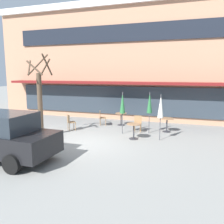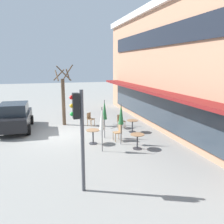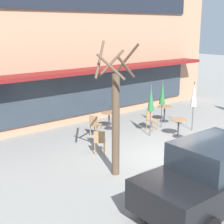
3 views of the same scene
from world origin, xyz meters
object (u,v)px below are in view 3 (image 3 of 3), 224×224
Objects in this scene: cafe_table_by_tree at (109,118)px; cafe_chair_1 at (151,118)px; patio_umbrella_corner_open at (162,93)px; cafe_chair_0 at (95,124)px; parked_sedan at (212,175)px; patio_umbrella_cream_folded at (151,98)px; street_tree at (115,115)px; patio_umbrella_green_folded at (194,94)px; cafe_chair_2 at (100,140)px; cafe_table_streetside at (178,125)px; cafe_table_near_wall at (165,111)px.

cafe_chair_1 is (1.34, -1.33, 0.01)m from cafe_table_by_tree.
patio_umbrella_corner_open reaches higher than cafe_chair_0.
parked_sedan reaches higher than cafe_chair_1.
patio_umbrella_cream_folded and patio_umbrella_corner_open have the same top height.
parked_sedan is at bearing -80.43° from street_tree.
patio_umbrella_green_folded is 2.47× the size of cafe_chair_0.
cafe_table_by_tree is 0.35× the size of patio_umbrella_green_folded.
patio_umbrella_green_folded is 2.15m from cafe_chair_1.
patio_umbrella_cream_folded is 1.00× the size of patio_umbrella_corner_open.
cafe_chair_1 is at bearing -20.72° from cafe_chair_0.
cafe_chair_1 is 3.74m from cafe_chair_2.
cafe_chair_2 is (-5.00, 0.36, -1.10)m from patio_umbrella_green_folded.
cafe_chair_1 reaches higher than cafe_table_streetside.
patio_umbrella_corner_open is (0.50, 1.39, 1.11)m from cafe_table_streetside.
cafe_chair_2 reaches higher than cafe_table_by_tree.
patio_umbrella_green_folded is 6.86m from parked_sedan.
cafe_chair_2 is at bearing 67.28° from street_tree.
cafe_chair_1 is at bearing -44.75° from cafe_table_by_tree.
patio_umbrella_corner_open is 4.48m from cafe_chair_2.
cafe_chair_2 is at bearing 87.91° from parked_sedan.
cafe_chair_2 is 0.22× the size of street_tree.
patio_umbrella_green_folded is 5.86m from street_tree.
cafe_table_by_tree is 2.33m from patio_umbrella_cream_folded.
patio_umbrella_cream_folded is 3.16m from cafe_chair_2.
patio_umbrella_cream_folded is at bearing -138.72° from cafe_chair_1.
patio_umbrella_green_folded is 5.13m from cafe_chair_2.
cafe_table_near_wall is 1.59m from cafe_chair_1.
cafe_chair_1 is 0.21× the size of parked_sedan.
cafe_table_streetside is at bearing -42.56° from cafe_chair_0.
patio_umbrella_green_folded is 1.00× the size of patio_umbrella_corner_open.
patio_umbrella_cream_folded is at bearing 134.36° from cafe_table_streetside.
cafe_table_near_wall is 3.99m from cafe_chair_0.
patio_umbrella_cream_folded is (-2.05, 0.64, 0.00)m from patio_umbrella_green_folded.
cafe_table_streetside is 5.81m from parked_sedan.
cafe_chair_1 is at bearing 13.76° from cafe_chair_2.
patio_umbrella_cream_folded is 4.15m from street_tree.
patio_umbrella_corner_open reaches higher than cafe_chair_2.
cafe_table_near_wall is 0.18× the size of street_tree.
cafe_table_streetside is 3.53m from cafe_chair_0.
cafe_chair_1 and cafe_chair_2 have the same top height.
parked_sedan is at bearing -123.76° from cafe_chair_1.
patio_umbrella_corner_open is 3.43m from cafe_chair_0.
cafe_table_near_wall is 1.00× the size of cafe_table_streetside.
patio_umbrella_green_folded is 0.53× the size of street_tree.
cafe_table_near_wall is 1.00× the size of cafe_table_by_tree.
cafe_table_near_wall is 0.18× the size of parked_sedan.
cafe_chair_1 is (0.69, 0.61, -1.10)m from patio_umbrella_cream_folded.
street_tree is at bearing -166.98° from patio_umbrella_green_folded.
patio_umbrella_corner_open is at bearing 70.31° from cafe_table_streetside.
cafe_chair_1 is at bearing 174.27° from patio_umbrella_corner_open.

